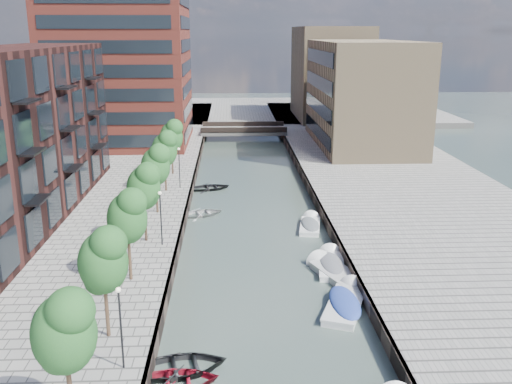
{
  "coord_description": "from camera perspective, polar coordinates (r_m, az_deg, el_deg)",
  "views": [
    {
      "loc": [
        -2.03,
        -15.82,
        16.27
      ],
      "look_at": [
        0.0,
        29.22,
        3.5
      ],
      "focal_mm": 40.0,
      "sensor_mm": 36.0,
      "label": 1
    }
  ],
  "objects": [
    {
      "name": "quay_right",
      "position": [
        60.74,
        14.78,
        0.23
      ],
      "size": [
        20.0,
        140.0,
        1.0
      ],
      "primitive_type": "cube",
      "color": "gray",
      "rests_on": "ground"
    },
    {
      "name": "lamp_2",
      "position": [
        57.49,
        -7.69,
        2.85
      ],
      "size": [
        0.24,
        0.24,
        4.12
      ],
      "color": "black",
      "rests_on": "quay_left"
    },
    {
      "name": "lamp_1",
      "position": [
        42.13,
        -9.51,
        -2.04
      ],
      "size": [
        0.24,
        0.24,
        4.12
      ],
      "color": "black",
      "rests_on": "quay_left"
    },
    {
      "name": "tree_1",
      "position": [
        29.68,
        -15.07,
        -6.43
      ],
      "size": [
        2.5,
        2.5,
        5.95
      ],
      "color": "#382619",
      "rests_on": "quay_left"
    },
    {
      "name": "apartment_block",
      "position": [
        49.9,
        -23.74,
        4.94
      ],
      "size": [
        8.0,
        38.0,
        14.0
      ],
      "primitive_type": "cube",
      "color": "black",
      "rests_on": "quay_left"
    },
    {
      "name": "tree_0",
      "position": [
        23.55,
        -18.67,
        -12.83
      ],
      "size": [
        2.5,
        2.5,
        5.95
      ],
      "color": "#382619",
      "rests_on": "quay_left"
    },
    {
      "name": "tree_5",
      "position": [
        56.28,
        -9.16,
        4.38
      ],
      "size": [
        2.5,
        2.5,
        5.95
      ],
      "color": "#382619",
      "rests_on": "quay_left"
    },
    {
      "name": "tan_block_near",
      "position": [
        80.31,
        10.56,
        9.64
      ],
      "size": [
        12.0,
        25.0,
        14.0
      ],
      "primitive_type": "cube",
      "color": "#947C5A",
      "rests_on": "quay_right"
    },
    {
      "name": "quay_wall_right",
      "position": [
        58.57,
        5.49,
        0.12
      ],
      "size": [
        0.25,
        140.0,
        1.0
      ],
      "primitive_type": "cube",
      "color": "#332823",
      "rests_on": "ground"
    },
    {
      "name": "lamp_0",
      "position": [
        27.51,
        -13.41,
        -12.28
      ],
      "size": [
        0.24,
        0.24,
        4.12
      ],
      "color": "black",
      "rests_on": "quay_left"
    },
    {
      "name": "water",
      "position": [
        58.18,
        -0.48,
        -0.43
      ],
      "size": [
        300.0,
        300.0,
        0.0
      ],
      "primitive_type": "plane",
      "color": "#38473F",
      "rests_on": "ground"
    },
    {
      "name": "tower",
      "position": [
        82.19,
        -13.56,
        15.21
      ],
      "size": [
        18.0,
        18.0,
        30.0
      ],
      "primitive_type": "cube",
      "color": "maroon",
      "rests_on": "quay_left"
    },
    {
      "name": "motorboat_2",
      "position": [
        40.11,
        7.82,
        -8.1
      ],
      "size": [
        3.91,
        6.05,
        1.91
      ],
      "color": "#BCBCBA",
      "rests_on": "ground"
    },
    {
      "name": "tree_2",
      "position": [
        36.13,
        -12.78,
        -2.25
      ],
      "size": [
        2.5,
        2.5,
        5.95
      ],
      "color": "#382619",
      "rests_on": "quay_left"
    },
    {
      "name": "far_closure",
      "position": [
        116.9,
        -1.58,
        8.06
      ],
      "size": [
        80.0,
        40.0,
        1.0
      ],
      "primitive_type": "cube",
      "color": "gray",
      "rests_on": "ground"
    },
    {
      "name": "tree_3",
      "position": [
        42.76,
        -11.2,
        0.65
      ],
      "size": [
        2.5,
        2.5,
        5.95
      ],
      "color": "#382619",
      "rests_on": "quay_left"
    },
    {
      "name": "tree_4",
      "position": [
        49.48,
        -10.04,
        2.77
      ],
      "size": [
        2.5,
        2.5,
        5.95
      ],
      "color": "#382619",
      "rests_on": "quay_left"
    },
    {
      "name": "motorboat_3",
      "position": [
        35.99,
        8.99,
        -10.87
      ],
      "size": [
        3.75,
        5.87,
        1.85
      ],
      "color": "silver",
      "rests_on": "ground"
    },
    {
      "name": "motorboat_4",
      "position": [
        49.3,
        5.44,
        -3.3
      ],
      "size": [
        2.38,
        4.87,
        1.56
      ],
      "color": "white",
      "rests_on": "ground"
    },
    {
      "name": "sloop_3",
      "position": [
        52.41,
        -5.44,
        -2.34
      ],
      "size": [
        4.78,
        4.16,
        0.83
      ],
      "primitive_type": "imported",
      "rotation": [
        0.0,
        0.0,
        1.96
      ],
      "color": "#BBBBB9",
      "rests_on": "ground"
    },
    {
      "name": "bridge",
      "position": [
        89.09,
        -1.25,
        6.2
      ],
      "size": [
        13.0,
        6.0,
        1.3
      ],
      "color": "gray",
      "rests_on": "ground"
    },
    {
      "name": "tree_6",
      "position": [
        63.11,
        -8.47,
        5.64
      ],
      "size": [
        2.5,
        2.5,
        5.95
      ],
      "color": "#382619",
      "rests_on": "quay_left"
    },
    {
      "name": "motorboat_1",
      "position": [
        41.44,
        7.51,
        -7.14
      ],
      "size": [
        2.4,
        5.27,
        1.69
      ],
      "color": "white",
      "rests_on": "ground"
    },
    {
      "name": "sloop_1",
      "position": [
        29.86,
        -7.52,
        -17.35
      ],
      "size": [
        5.33,
        4.32,
        0.97
      ],
      "primitive_type": "imported",
      "rotation": [
        0.0,
        0.0,
        1.79
      ],
      "color": "black",
      "rests_on": "ground"
    },
    {
      "name": "tan_block_far",
      "position": [
        105.62,
        7.41,
        11.74
      ],
      "size": [
        12.0,
        20.0,
        16.0
      ],
      "primitive_type": "cube",
      "color": "#947C5A",
      "rests_on": "quay_right"
    },
    {
      "name": "car",
      "position": [
        85.64,
        6.62,
        5.93
      ],
      "size": [
        2.98,
        4.6,
        1.46
      ],
      "primitive_type": "imported",
      "rotation": [
        0.0,
        0.0,
        -0.32
      ],
      "color": "#AEB2B3",
      "rests_on": "quay_right"
    },
    {
      "name": "sloop_4",
      "position": [
        60.91,
        -4.6,
        0.27
      ],
      "size": [
        4.83,
        3.96,
        0.87
      ],
      "primitive_type": "imported",
      "rotation": [
        0.0,
        0.0,
        1.82
      ],
      "color": "black",
      "rests_on": "ground"
    },
    {
      "name": "quay_wall_left",
      "position": [
        58.15,
        -6.5,
        -0.03
      ],
      "size": [
        0.25,
        140.0,
        1.0
      ],
      "primitive_type": "cube",
      "color": "#332823",
      "rests_on": "ground"
    }
  ]
}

